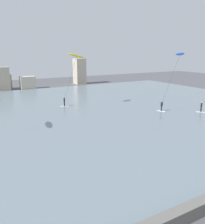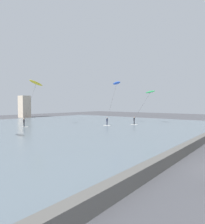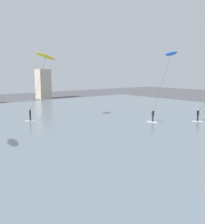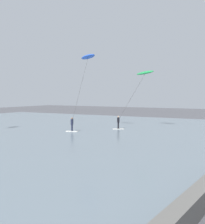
{
  "view_description": "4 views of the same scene",
  "coord_description": "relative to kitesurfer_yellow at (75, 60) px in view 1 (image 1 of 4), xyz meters",
  "views": [
    {
      "loc": [
        -9.72,
        -3.5,
        9.39
      ],
      "look_at": [
        -1.32,
        11.41,
        4.98
      ],
      "focal_mm": 38.07,
      "sensor_mm": 36.0,
      "label": 1
    },
    {
      "loc": [
        -15.37,
        -1.16,
        4.51
      ],
      "look_at": [
        -1.07,
        10.62,
        3.76
      ],
      "focal_mm": 31.58,
      "sensor_mm": 36.0,
      "label": 2
    },
    {
      "loc": [
        -9.07,
        2.67,
        6.59
      ],
      "look_at": [
        0.97,
        15.15,
        4.04
      ],
      "focal_mm": 40.34,
      "sensor_mm": 36.0,
      "label": 3
    },
    {
      "loc": [
        -15.12,
        0.94,
        4.66
      ],
      "look_at": [
        2.0,
        11.1,
        3.49
      ],
      "focal_mm": 53.52,
      "sensor_mm": 36.0,
      "label": 4
    }
  ],
  "objects": [
    {
      "name": "seawall_barrier",
      "position": [
        -5.93,
        -29.12,
        -7.52
      ],
      "size": [
        60.0,
        0.7,
        0.89
      ],
      "primitive_type": "cube",
      "color": "#66635E",
      "rests_on": "ground"
    },
    {
      "name": "far_shore_buildings",
      "position": [
        0.18,
        26.47,
        -5.17
      ],
      "size": [
        25.58,
        5.16,
        7.3
      ],
      "color": "#B7A893",
      "rests_on": "ground"
    },
    {
      "name": "kitesurfer_blue",
      "position": [
        12.65,
        -10.18,
        0.09
      ],
      "size": [
        4.02,
        3.03,
        9.23
      ],
      "color": "silver",
      "rests_on": "water_bay"
    },
    {
      "name": "kitesurfer_yellow",
      "position": [
        0.0,
        0.0,
        0.0
      ],
      "size": [
        4.45,
        2.69,
        9.11
      ],
      "color": "silver",
      "rests_on": "water_bay"
    },
    {
      "name": "water_bay",
      "position": [
        -5.93,
        -2.42,
        -7.91
      ],
      "size": [
        84.0,
        52.0,
        0.1
      ],
      "primitive_type": "cube",
      "color": "slate",
      "rests_on": "ground"
    }
  ]
}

